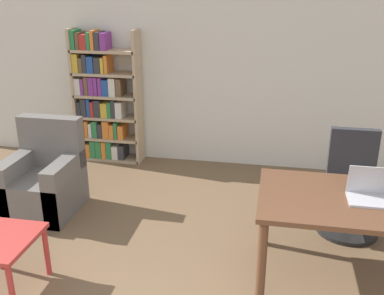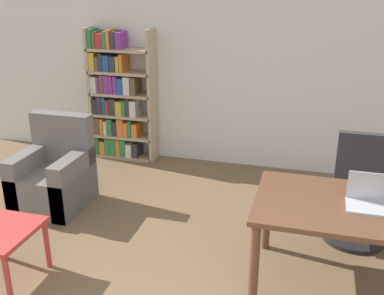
# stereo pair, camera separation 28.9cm
# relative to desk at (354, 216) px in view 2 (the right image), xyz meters

# --- Properties ---
(wall_back) EXTENTS (8.00, 0.06, 2.70)m
(wall_back) POSITION_rel_desk_xyz_m (-1.03, 2.32, 0.71)
(wall_back) COLOR silver
(wall_back) RESTS_ON ground_plane
(desk) EXTENTS (1.47, 0.92, 0.73)m
(desk) POSITION_rel_desk_xyz_m (0.00, 0.00, 0.00)
(desk) COLOR brown
(desk) RESTS_ON ground_plane
(laptop) EXTENTS (0.33, 0.24, 0.25)m
(laptop) POSITION_rel_desk_xyz_m (0.10, 0.00, 0.15)
(laptop) COLOR #B2B2B7
(laptop) RESTS_ON desk
(office_chair) EXTENTS (0.59, 0.59, 0.98)m
(office_chair) POSITION_rel_desk_xyz_m (0.11, 0.85, -0.23)
(office_chair) COLOR black
(office_chair) RESTS_ON ground_plane
(side_table_blue) EXTENTS (0.50, 0.58, 0.47)m
(side_table_blue) POSITION_rel_desk_xyz_m (-2.62, -0.65, -0.24)
(side_table_blue) COLOR #B2332D
(side_table_blue) RESTS_ON ground_plane
(armchair) EXTENTS (0.68, 0.73, 0.96)m
(armchair) POSITION_rel_desk_xyz_m (-2.96, 0.64, -0.33)
(armchair) COLOR #66605B
(armchair) RESTS_ON ground_plane
(bookshelf) EXTENTS (0.87, 0.28, 1.72)m
(bookshelf) POSITION_rel_desk_xyz_m (-2.87, 2.13, 0.16)
(bookshelf) COLOR tan
(bookshelf) RESTS_ON ground_plane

